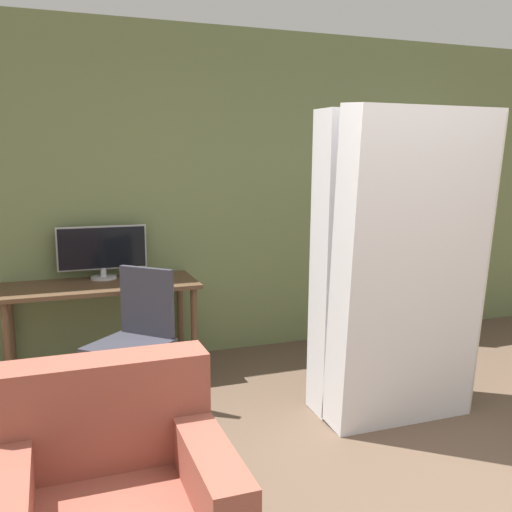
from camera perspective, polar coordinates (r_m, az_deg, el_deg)
name	(u,v)px	position (r m, az deg, el deg)	size (l,w,h in m)	color
wall_back	(248,194)	(4.90, -0.80, 6.24)	(8.00, 0.06, 2.70)	#6B7A4C
desk	(101,296)	(4.41, -15.24, -3.87)	(1.41, 0.60, 0.73)	brown
monitor	(102,250)	(4.54, -15.11, 0.58)	(0.67, 0.20, 0.41)	#B7B7BC
office_chair	(135,357)	(3.77, -12.02, -9.88)	(0.62, 0.62, 0.95)	#4C4C51
bookshelf	(408,236)	(5.50, 15.00, 1.91)	(0.65, 0.30, 1.91)	beige
mattress_near	(411,271)	(3.56, 15.25, -1.42)	(0.95, 0.40, 1.94)	silver
mattress_far	(385,263)	(3.80, 12.73, -0.72)	(0.95, 0.30, 1.94)	silver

